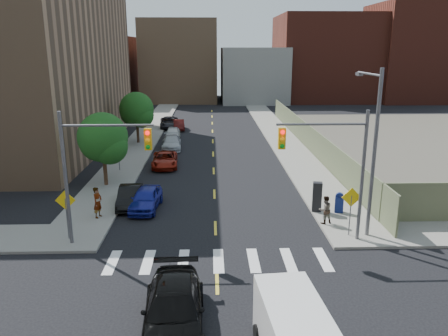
{
  "coord_description": "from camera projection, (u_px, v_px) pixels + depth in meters",
  "views": [
    {
      "loc": [
        -0.23,
        -15.1,
        9.93
      ],
      "look_at": [
        0.67,
        13.63,
        2.0
      ],
      "focal_mm": 35.0,
      "sensor_mm": 36.0,
      "label": 1
    }
  ],
  "objects": [
    {
      "name": "parked_car_red",
      "position": [
        165.0,
        160.0,
        37.59
      ],
      "size": [
        2.4,
        4.72,
        1.28
      ],
      "primitive_type": "imported",
      "rotation": [
        0.0,
        0.0,
        0.06
      ],
      "color": "maroon",
      "rests_on": "ground"
    },
    {
      "name": "sidewalk_nw",
      "position": [
        153.0,
        126.0,
        56.93
      ],
      "size": [
        3.5,
        73.0,
        0.15
      ],
      "primitive_type": "cube",
      "color": "gray",
      "rests_on": "ground"
    },
    {
      "name": "payphone",
      "position": [
        317.0,
        197.0,
        26.87
      ],
      "size": [
        0.62,
        0.54,
        1.85
      ],
      "primitive_type": "cube",
      "rotation": [
        0.0,
        0.0,
        -0.18
      ],
      "color": "black",
      "rests_on": "sidewalk_ne"
    },
    {
      "name": "warn_sign_ne",
      "position": [
        351.0,
        203.0,
        23.15
      ],
      "size": [
        1.06,
        0.06,
        2.83
      ],
      "color": "#59595E",
      "rests_on": "ground"
    },
    {
      "name": "ground",
      "position": [
        218.0,
        309.0,
        17.2
      ],
      "size": [
        160.0,
        160.0,
        0.0
      ],
      "primitive_type": "plane",
      "color": "black",
      "rests_on": "ground"
    },
    {
      "name": "bg_bldg_fareast",
      "position": [
        410.0,
        53.0,
        83.4
      ],
      "size": [
        14.0,
        16.0,
        18.0
      ],
      "primitive_type": "cube",
      "color": "#592319",
      "rests_on": "ground"
    },
    {
      "name": "black_sedan",
      "position": [
        174.0,
        309.0,
        15.78
      ],
      "size": [
        2.41,
        5.53,
        1.58
      ],
      "primitive_type": "imported",
      "rotation": [
        0.0,
        0.0,
        0.04
      ],
      "color": "black",
      "rests_on": "ground"
    },
    {
      "name": "sidewalk_ne",
      "position": [
        271.0,
        125.0,
        57.4
      ],
      "size": [
        3.5,
        73.0,
        0.15
      ],
      "primitive_type": "cube",
      "color": "gray",
      "rests_on": "ground"
    },
    {
      "name": "parked_car_maroon",
      "position": [
        179.0,
        125.0,
        54.56
      ],
      "size": [
        1.7,
        3.91,
        1.25
      ],
      "primitive_type": "imported",
      "rotation": [
        0.0,
        0.0,
        0.1
      ],
      "color": "#410E0D",
      "rests_on": "ground"
    },
    {
      "name": "parked_car_blue",
      "position": [
        146.0,
        199.0,
        27.65
      ],
      "size": [
        1.95,
        4.24,
        1.41
      ],
      "primitive_type": "imported",
      "rotation": [
        0.0,
        0.0,
        -0.07
      ],
      "color": "navy",
      "rests_on": "ground"
    },
    {
      "name": "parked_car_silver",
      "position": [
        171.0,
        143.0,
        44.14
      ],
      "size": [
        2.18,
        4.74,
        1.34
      ],
      "primitive_type": "imported",
      "rotation": [
        0.0,
        0.0,
        0.06
      ],
      "color": "#AAADB2",
      "rests_on": "ground"
    },
    {
      "name": "bg_bldg_east",
      "position": [
        324.0,
        58.0,
        85.11
      ],
      "size": [
        18.0,
        18.0,
        16.0
      ],
      "primitive_type": "cube",
      "color": "#592319",
      "rests_on": "ground"
    },
    {
      "name": "warn_sign_midwest",
      "position": [
        118.0,
        148.0,
        35.71
      ],
      "size": [
        1.06,
        0.06,
        2.83
      ],
      "color": "#59595E",
      "rests_on": "ground"
    },
    {
      "name": "bg_bldg_west",
      "position": [
        95.0,
        69.0,
        82.39
      ],
      "size": [
        14.0,
        18.0,
        12.0
      ],
      "primitive_type": "cube",
      "color": "#592319",
      "rests_on": "ground"
    },
    {
      "name": "smokestack",
      "position": [
        434.0,
        26.0,
        82.19
      ],
      "size": [
        1.8,
        1.8,
        28.0
      ],
      "primitive_type": "cylinder",
      "color": "#8C6B4C",
      "rests_on": "ground"
    },
    {
      "name": "parked_car_grey",
      "position": [
        169.0,
        122.0,
        55.87
      ],
      "size": [
        2.8,
        5.27,
        1.41
      ],
      "primitive_type": "imported",
      "rotation": [
        0.0,
        0.0,
        0.09
      ],
      "color": "black",
      "rests_on": "ground"
    },
    {
      "name": "pedestrian_west",
      "position": [
        98.0,
        202.0,
        25.86
      ],
      "size": [
        0.64,
        0.79,
        1.87
      ],
      "primitive_type": "imported",
      "rotation": [
        0.0,
        0.0,
        1.24
      ],
      "color": "gray",
      "rests_on": "sidewalk_nw"
    },
    {
      "name": "tree_west_far",
      "position": [
        137.0,
        111.0,
        45.95
      ],
      "size": [
        3.66,
        3.64,
        5.52
      ],
      "color": "#332114",
      "rests_on": "ground"
    },
    {
      "name": "streetlight_ne",
      "position": [
        372.0,
        142.0,
        22.71
      ],
      "size": [
        0.25,
        3.7,
        9.0
      ],
      "color": "#59595E",
      "rests_on": "ground"
    },
    {
      "name": "signal_nw",
      "position": [
        95.0,
        161.0,
        21.6
      ],
      "size": [
        4.59,
        0.3,
        7.0
      ],
      "color": "#59595E",
      "rests_on": "ground"
    },
    {
      "name": "warn_sign_nw",
      "position": [
        66.0,
        206.0,
        22.7
      ],
      "size": [
        1.06,
        0.06,
        2.83
      ],
      "color": "#59595E",
      "rests_on": "ground"
    },
    {
      "name": "bg_bldg_midwest",
      "position": [
        180.0,
        61.0,
        84.4
      ],
      "size": [
        14.0,
        16.0,
        15.0
      ],
      "primitive_type": "cube",
      "color": "#8C6B4C",
      "rests_on": "ground"
    },
    {
      "name": "bg_bldg_center",
      "position": [
        253.0,
        75.0,
        83.56
      ],
      "size": [
        12.0,
        16.0,
        10.0
      ],
      "primitive_type": "cube",
      "color": "gray",
      "rests_on": "ground"
    },
    {
      "name": "parked_car_black",
      "position": [
        130.0,
        196.0,
        28.24
      ],
      "size": [
        1.58,
        3.99,
        1.29
      ],
      "primitive_type": "imported",
      "rotation": [
        0.0,
        0.0,
        0.06
      ],
      "color": "black",
      "rests_on": "ground"
    },
    {
      "name": "fence_north",
      "position": [
        308.0,
        137.0,
        44.13
      ],
      "size": [
        0.12,
        44.0,
        2.5
      ],
      "primitive_type": "cube",
      "color": "#6A6B4B",
      "rests_on": "ground"
    },
    {
      "name": "tree_west_near",
      "position": [
        103.0,
        140.0,
        31.49
      ],
      "size": [
        3.66,
        3.64,
        5.52
      ],
      "color": "#332114",
      "rests_on": "ground"
    },
    {
      "name": "signal_ne",
      "position": [
        334.0,
        159.0,
        21.96
      ],
      "size": [
        4.59,
        0.3,
        7.0
      ],
      "color": "#59595E",
      "rests_on": "ground"
    },
    {
      "name": "pedestrian_east",
      "position": [
        325.0,
        210.0,
        25.0
      ],
      "size": [
        0.94,
        0.82,
        1.65
      ],
      "primitive_type": "imported",
      "rotation": [
        0.0,
        0.0,
        3.43
      ],
      "color": "gray",
      "rests_on": "sidewalk_ne"
    },
    {
      "name": "mailbox",
      "position": [
        339.0,
        203.0,
        26.76
      ],
      "size": [
        0.6,
        0.51,
        1.25
      ],
      "rotation": [
        0.0,
        0.0,
        -0.27
      ],
      "color": "#0E1954",
      "rests_on": "sidewalk_ne"
    },
    {
      "name": "parked_car_white",
      "position": [
        173.0,
        133.0,
        49.06
      ],
      "size": [
        1.69,
        4.01,
        1.36
      ],
      "primitive_type": "imported",
      "rotation": [
        0.0,
        0.0,
        0.02
      ],
      "color": "silver",
      "rests_on": "ground"
    }
  ]
}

